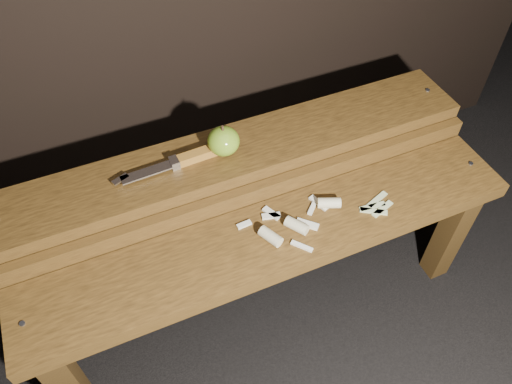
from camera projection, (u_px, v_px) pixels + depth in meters
name	position (u px, v px, depth m)	size (l,w,h in m)	color
ground	(264.00, 304.00, 1.49)	(60.00, 60.00, 0.00)	black
bench_front_tier	(276.00, 254.00, 1.19)	(1.20, 0.20, 0.42)	#39250E
bench_rear_tier	(240.00, 173.00, 1.28)	(1.20, 0.21, 0.50)	#39250E
apple	(223.00, 141.00, 1.18)	(0.08, 0.08, 0.08)	olive
knife	(186.00, 159.00, 1.18)	(0.27, 0.04, 0.02)	#966121
apple_scraps	(305.00, 219.00, 1.16)	(0.38, 0.16, 0.03)	beige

